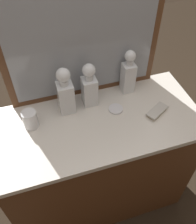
{
  "coord_description": "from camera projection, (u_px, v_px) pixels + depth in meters",
  "views": [
    {
      "loc": [
        -0.29,
        -0.89,
        1.99
      ],
      "look_at": [
        0.0,
        0.0,
        0.98
      ],
      "focal_mm": 40.84,
      "sensor_mm": 36.0,
      "label": 1
    }
  ],
  "objects": [
    {
      "name": "ground_plane",
      "position": [
        98.0,
        193.0,
        2.1
      ],
      "size": [
        6.0,
        6.0,
        0.0
      ],
      "primitive_type": "plane",
      "color": "#2D2319"
    },
    {
      "name": "crystal_decanter_right",
      "position": [
        66.0,
        95.0,
        1.41
      ],
      "size": [
        0.09,
        0.09,
        0.3
      ],
      "color": "white",
      "rests_on": "dresser"
    },
    {
      "name": "dresser_mirror",
      "position": [
        83.0,
        43.0,
        1.35
      ],
      "size": [
        0.89,
        0.03,
        0.7
      ],
      "color": "brown",
      "rests_on": "dresser"
    },
    {
      "name": "porcelain_dish",
      "position": [
        116.0,
        109.0,
        1.5
      ],
      "size": [
        0.08,
        0.08,
        0.01
      ],
      "color": "silver",
      "rests_on": "dresser"
    },
    {
      "name": "crystal_tumbler_right",
      "position": [
        30.0,
        120.0,
        1.38
      ],
      "size": [
        0.08,
        0.08,
        0.11
      ],
      "color": "white",
      "rests_on": "dresser"
    },
    {
      "name": "crystal_decanter_far_left",
      "position": [
        90.0,
        88.0,
        1.46
      ],
      "size": [
        0.08,
        0.08,
        0.28
      ],
      "color": "white",
      "rests_on": "dresser"
    },
    {
      "name": "dresser",
      "position": [
        98.0,
        164.0,
        1.77
      ],
      "size": [
        1.21,
        0.56,
        0.9
      ],
      "color": "brown",
      "rests_on": "ground_plane"
    },
    {
      "name": "crystal_decanter_rear",
      "position": [
        128.0,
        75.0,
        1.54
      ],
      "size": [
        0.07,
        0.07,
        0.29
      ],
      "color": "white",
      "rests_on": "dresser"
    },
    {
      "name": "silver_brush_left",
      "position": [
        157.0,
        111.0,
        1.48
      ],
      "size": [
        0.15,
        0.12,
        0.02
      ],
      "color": "#B7A88C",
      "rests_on": "dresser"
    }
  ]
}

